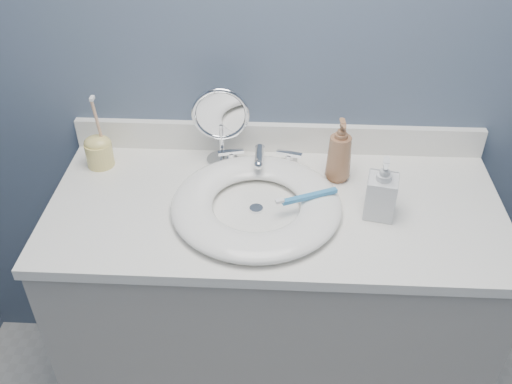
# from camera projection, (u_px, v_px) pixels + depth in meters

# --- Properties ---
(back_wall) EXTENTS (2.20, 0.02, 2.40)m
(back_wall) POSITION_uv_depth(u_px,v_px,m) (280.00, 49.00, 1.56)
(back_wall) COLOR #4E5D76
(back_wall) RESTS_ON ground
(vanity_cabinet) EXTENTS (1.20, 0.55, 0.85)m
(vanity_cabinet) POSITION_uv_depth(u_px,v_px,m) (272.00, 316.00, 1.81)
(vanity_cabinet) COLOR #A39E95
(vanity_cabinet) RESTS_ON ground
(countertop) EXTENTS (1.22, 0.57, 0.03)m
(countertop) POSITION_uv_depth(u_px,v_px,m) (275.00, 208.00, 1.54)
(countertop) COLOR white
(countertop) RESTS_ON vanity_cabinet
(backsplash) EXTENTS (1.22, 0.02, 0.09)m
(backsplash) POSITION_uv_depth(u_px,v_px,m) (278.00, 138.00, 1.71)
(backsplash) COLOR white
(backsplash) RESTS_ON countertop
(basin) EXTENTS (0.45, 0.45, 0.04)m
(basin) POSITION_uv_depth(u_px,v_px,m) (256.00, 204.00, 1.50)
(basin) COLOR white
(basin) RESTS_ON countertop
(drain) EXTENTS (0.04, 0.04, 0.01)m
(drain) POSITION_uv_depth(u_px,v_px,m) (256.00, 209.00, 1.51)
(drain) COLOR silver
(drain) RESTS_ON countertop
(faucet) EXTENTS (0.25, 0.13, 0.07)m
(faucet) POSITION_uv_depth(u_px,v_px,m) (260.00, 160.00, 1.65)
(faucet) COLOR silver
(faucet) RESTS_ON countertop
(makeup_mirror) EXTENTS (0.16, 0.09, 0.24)m
(makeup_mirror) POSITION_uv_depth(u_px,v_px,m) (221.00, 123.00, 1.61)
(makeup_mirror) COLOR silver
(makeup_mirror) RESTS_ON countertop
(soap_bottle_amber) EXTENTS (0.08, 0.08, 0.19)m
(soap_bottle_amber) POSITION_uv_depth(u_px,v_px,m) (340.00, 150.00, 1.57)
(soap_bottle_amber) COLOR #906141
(soap_bottle_amber) RESTS_ON countertop
(soap_bottle_clear) EXTENTS (0.09, 0.09, 0.17)m
(soap_bottle_clear) POSITION_uv_depth(u_px,v_px,m) (382.00, 188.00, 1.45)
(soap_bottle_clear) COLOR silver
(soap_bottle_clear) RESTS_ON countertop
(toothbrush_holder) EXTENTS (0.08, 0.08, 0.23)m
(toothbrush_holder) POSITION_uv_depth(u_px,v_px,m) (99.00, 150.00, 1.65)
(toothbrush_holder) COLOR #E5D072
(toothbrush_holder) RESTS_ON countertop
(toothbrush_lying) EXTENTS (0.16, 0.08, 0.02)m
(toothbrush_lying) POSITION_uv_depth(u_px,v_px,m) (307.00, 197.00, 1.48)
(toothbrush_lying) COLOR teal
(toothbrush_lying) RESTS_ON basin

